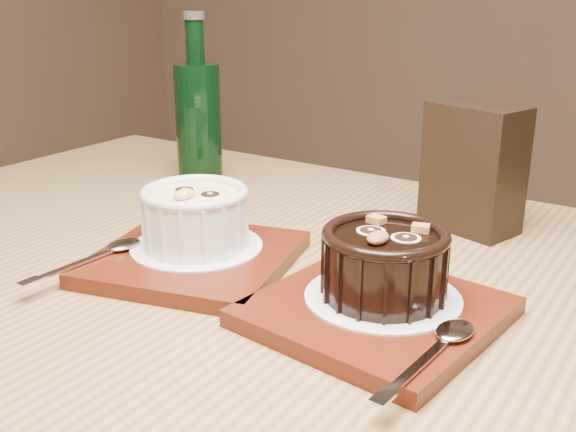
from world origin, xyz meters
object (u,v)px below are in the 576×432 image
object	(u,v)px
tray_right	(375,312)
ramekin_dark	(385,260)
tray_left	(195,258)
condiment_stand	(473,168)
ramekin_white	(195,214)
table	(287,383)
green_bottle	(198,119)

from	to	relation	value
tray_right	ramekin_dark	bearing A→B (deg)	85.61
tray_left	tray_right	distance (m)	0.20
tray_left	condiment_stand	world-z (taller)	condiment_stand
tray_left	tray_right	world-z (taller)	same
ramekin_white	ramekin_dark	distance (m)	0.20
table	tray_right	distance (m)	0.13
green_bottle	tray_right	bearing A→B (deg)	-35.32
tray_left	ramekin_white	world-z (taller)	ramekin_white
ramekin_white	ramekin_dark	bearing A→B (deg)	-4.07
tray_left	condiment_stand	size ratio (longest dim) A/B	1.29
ramekin_white	condiment_stand	size ratio (longest dim) A/B	0.75
ramekin_dark	condiment_stand	size ratio (longest dim) A/B	0.74
ramekin_white	condiment_stand	bearing A→B (deg)	47.77
tray_right	ramekin_dark	world-z (taller)	ramekin_dark
green_bottle	ramekin_dark	bearing A→B (deg)	-33.91
tray_left	green_bottle	world-z (taller)	green_bottle
table	tray_left	bearing A→B (deg)	172.71
tray_left	green_bottle	size ratio (longest dim) A/B	0.79
tray_right	condiment_stand	distance (m)	0.26
tray_left	green_bottle	bearing A→B (deg)	124.93
tray_left	tray_right	xyz separation A→B (m)	(0.20, -0.02, 0.00)
tray_right	green_bottle	bearing A→B (deg)	144.68
ramekin_dark	green_bottle	distance (m)	0.44
tray_left	green_bottle	xyz separation A→B (m)	(-0.17, 0.24, 0.08)
condiment_stand	green_bottle	world-z (taller)	green_bottle
table	tray_right	size ratio (longest dim) A/B	6.99
table	ramekin_white	size ratio (longest dim) A/B	12.03
condiment_stand	ramekin_white	bearing A→B (deg)	-132.99
condiment_stand	tray_right	bearing A→B (deg)	-91.90
ramekin_dark	condiment_stand	distance (m)	0.24
table	ramekin_dark	world-z (taller)	ramekin_dark
condiment_stand	green_bottle	size ratio (longest dim) A/B	0.62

